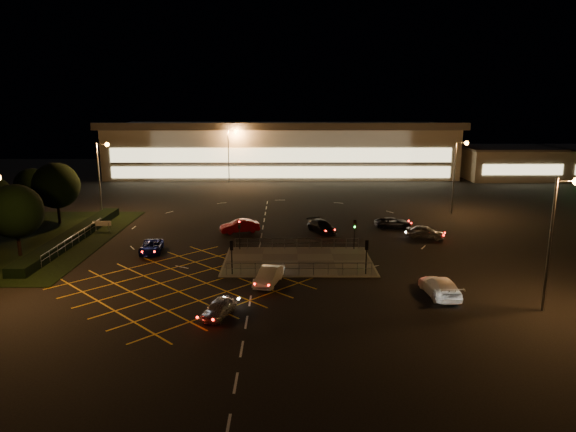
{
  "coord_description": "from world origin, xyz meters",
  "views": [
    {
      "loc": [
        0.75,
        -49.78,
        15.28
      ],
      "look_at": [
        1.1,
        9.52,
        2.0
      ],
      "focal_mm": 32.0,
      "sensor_mm": 36.0,
      "label": 1
    }
  ],
  "objects_px": {
    "car_left_blue": "(151,247)",
    "car_far_dkgrey": "(322,226)",
    "signal_ne": "(355,228)",
    "signal_sw": "(232,250)",
    "car_near_silver": "(219,308)",
    "signal_nw": "(239,228)",
    "car_right_silver": "(425,232)",
    "car_queue_white": "(269,276)",
    "signal_se": "(366,250)",
    "car_east_grey": "(393,223)",
    "car_approach_white": "(440,287)",
    "car_circ_red": "(240,226)"
  },
  "relations": [
    {
      "from": "signal_se",
      "to": "car_east_grey",
      "type": "distance_m",
      "value": 18.88
    },
    {
      "from": "signal_se",
      "to": "car_far_dkgrey",
      "type": "distance_m",
      "value": 15.99
    },
    {
      "from": "car_left_blue",
      "to": "car_far_dkgrey",
      "type": "distance_m",
      "value": 20.05
    },
    {
      "from": "car_near_silver",
      "to": "car_right_silver",
      "type": "relative_size",
      "value": 0.88
    },
    {
      "from": "signal_se",
      "to": "car_queue_white",
      "type": "relative_size",
      "value": 0.72
    },
    {
      "from": "signal_ne",
      "to": "car_far_dkgrey",
      "type": "distance_m",
      "value": 8.35
    },
    {
      "from": "signal_ne",
      "to": "car_left_blue",
      "type": "bearing_deg",
      "value": -177.97
    },
    {
      "from": "car_right_silver",
      "to": "car_approach_white",
      "type": "distance_m",
      "value": 18.1
    },
    {
      "from": "car_queue_white",
      "to": "car_right_silver",
      "type": "distance_m",
      "value": 22.95
    },
    {
      "from": "car_right_silver",
      "to": "signal_sw",
      "type": "bearing_deg",
      "value": 144.57
    },
    {
      "from": "car_far_dkgrey",
      "to": "car_near_silver",
      "type": "bearing_deg",
      "value": -134.82
    },
    {
      "from": "car_right_silver",
      "to": "car_approach_white",
      "type": "height_order",
      "value": "car_approach_white"
    },
    {
      "from": "signal_nw",
      "to": "car_circ_red",
      "type": "bearing_deg",
      "value": 95.03
    },
    {
      "from": "signal_se",
      "to": "car_right_silver",
      "type": "relative_size",
      "value": 0.74
    },
    {
      "from": "signal_nw",
      "to": "signal_ne",
      "type": "bearing_deg",
      "value": 0.0
    },
    {
      "from": "car_right_silver",
      "to": "car_queue_white",
      "type": "bearing_deg",
      "value": 153.72
    },
    {
      "from": "signal_se",
      "to": "car_east_grey",
      "type": "relative_size",
      "value": 0.69
    },
    {
      "from": "signal_sw",
      "to": "signal_ne",
      "type": "distance_m",
      "value": 14.41
    },
    {
      "from": "car_near_silver",
      "to": "car_left_blue",
      "type": "bearing_deg",
      "value": 138.72
    },
    {
      "from": "signal_se",
      "to": "car_far_dkgrey",
      "type": "height_order",
      "value": "signal_se"
    },
    {
      "from": "signal_sw",
      "to": "car_left_blue",
      "type": "xyz_separation_m",
      "value": [
        -9.08,
        7.24,
        -1.73
      ]
    },
    {
      "from": "signal_ne",
      "to": "car_queue_white",
      "type": "bearing_deg",
      "value": -130.27
    },
    {
      "from": "signal_se",
      "to": "signal_nw",
      "type": "relative_size",
      "value": 1.0
    },
    {
      "from": "signal_se",
      "to": "signal_ne",
      "type": "xyz_separation_m",
      "value": [
        0.0,
        7.99,
        0.0
      ]
    },
    {
      "from": "car_far_dkgrey",
      "to": "signal_sw",
      "type": "bearing_deg",
      "value": -144.6
    },
    {
      "from": "car_queue_white",
      "to": "car_approach_white",
      "type": "height_order",
      "value": "car_approach_white"
    },
    {
      "from": "car_circ_red",
      "to": "car_east_grey",
      "type": "distance_m",
      "value": 18.93
    },
    {
      "from": "car_right_silver",
      "to": "signal_nw",
      "type": "bearing_deg",
      "value": 125.93
    },
    {
      "from": "signal_ne",
      "to": "car_circ_red",
      "type": "distance_m",
      "value": 14.82
    },
    {
      "from": "signal_sw",
      "to": "car_near_silver",
      "type": "xyz_separation_m",
      "value": [
        -0.06,
        -8.95,
        -1.73
      ]
    },
    {
      "from": "signal_nw",
      "to": "car_right_silver",
      "type": "distance_m",
      "value": 21.35
    },
    {
      "from": "car_far_dkgrey",
      "to": "car_east_grey",
      "type": "relative_size",
      "value": 1.05
    },
    {
      "from": "car_near_silver",
      "to": "car_right_silver",
      "type": "bearing_deg",
      "value": 65.79
    },
    {
      "from": "signal_nw",
      "to": "car_approach_white",
      "type": "distance_m",
      "value": 21.6
    },
    {
      "from": "signal_sw",
      "to": "signal_ne",
      "type": "relative_size",
      "value": 1.0
    },
    {
      "from": "car_near_silver",
      "to": "car_queue_white",
      "type": "height_order",
      "value": "car_queue_white"
    },
    {
      "from": "signal_se",
      "to": "car_circ_red",
      "type": "relative_size",
      "value": 0.68
    },
    {
      "from": "car_queue_white",
      "to": "car_circ_red",
      "type": "xyz_separation_m",
      "value": [
        -4.01,
        17.75,
        0.05
      ]
    },
    {
      "from": "signal_nw",
      "to": "car_right_silver",
      "type": "height_order",
      "value": "signal_nw"
    },
    {
      "from": "car_right_silver",
      "to": "car_circ_red",
      "type": "distance_m",
      "value": 21.6
    },
    {
      "from": "car_far_dkgrey",
      "to": "car_right_silver",
      "type": "bearing_deg",
      "value": -38.35
    },
    {
      "from": "signal_se",
      "to": "car_near_silver",
      "type": "height_order",
      "value": "signal_se"
    },
    {
      "from": "car_far_dkgrey",
      "to": "signal_ne",
      "type": "bearing_deg",
      "value": -93.77
    },
    {
      "from": "signal_nw",
      "to": "car_near_silver",
      "type": "distance_m",
      "value": 17.02
    },
    {
      "from": "car_near_silver",
      "to": "signal_nw",
      "type": "bearing_deg",
      "value": 109.4
    },
    {
      "from": "car_approach_white",
      "to": "signal_ne",
      "type": "bearing_deg",
      "value": -72.52
    },
    {
      "from": "car_near_silver",
      "to": "car_east_grey",
      "type": "bearing_deg",
      "value": 75.36
    },
    {
      "from": "car_east_grey",
      "to": "car_approach_white",
      "type": "relative_size",
      "value": 0.85
    },
    {
      "from": "signal_ne",
      "to": "car_approach_white",
      "type": "height_order",
      "value": "signal_ne"
    },
    {
      "from": "car_east_grey",
      "to": "signal_sw",
      "type": "bearing_deg",
      "value": 131.96
    }
  ]
}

